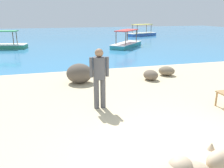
% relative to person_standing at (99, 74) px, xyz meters
% --- Properties ---
extents(sand_beach, '(18.00, 14.00, 0.04)m').
position_rel_person_standing_xyz_m(sand_beach, '(0.77, -2.56, -0.97)').
color(sand_beach, '#CCB78E').
rests_on(sand_beach, ground).
extents(water_surface, '(60.00, 36.00, 0.03)m').
position_rel_person_standing_xyz_m(water_surface, '(0.77, 19.44, -0.99)').
color(water_surface, teal).
rests_on(water_surface, ground).
extents(person_standing, '(0.51, 0.32, 1.62)m').
position_rel_person_standing_xyz_m(person_standing, '(0.00, 0.00, 0.00)').
color(person_standing, '#4C4C51').
rests_on(person_standing, sand_beach).
extents(shore_rock_large, '(0.70, 0.75, 0.39)m').
position_rel_person_standing_xyz_m(shore_rock_large, '(2.49, 2.17, -0.75)').
color(shore_rock_large, '#6B5B4C').
rests_on(shore_rock_large, sand_beach).
extents(shore_rock_medium, '(1.09, 0.99, 0.72)m').
position_rel_person_standing_xyz_m(shore_rock_medium, '(-0.21, 2.51, -0.59)').
color(shore_rock_medium, brown).
rests_on(shore_rock_medium, sand_beach).
extents(shore_rock_small, '(0.83, 0.79, 0.38)m').
position_rel_person_standing_xyz_m(shore_rock_small, '(3.42, 2.63, -0.76)').
color(shore_rock_small, '#756651').
rests_on(shore_rock_small, sand_beach).
extents(boat_teal, '(3.30, 3.52, 1.29)m').
position_rel_person_standing_xyz_m(boat_teal, '(4.60, 11.20, -0.70)').
color(boat_teal, teal).
rests_on(boat_teal, water_surface).
extents(boat_blue, '(3.84, 2.37, 1.29)m').
position_rel_person_standing_xyz_m(boat_blue, '(9.35, 19.63, -0.70)').
color(boat_blue, '#3866B7').
rests_on(boat_blue, water_surface).
extents(boat_green, '(3.83, 1.87, 1.29)m').
position_rel_person_standing_xyz_m(boat_green, '(-4.57, 12.91, -0.70)').
color(boat_green, '#338E66').
rests_on(boat_green, water_surface).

